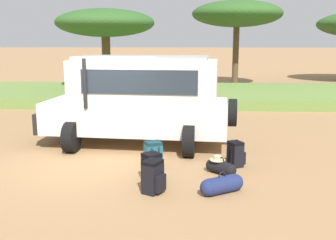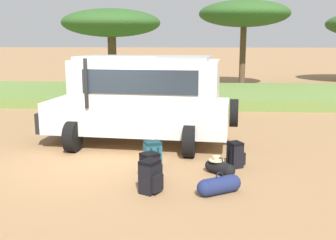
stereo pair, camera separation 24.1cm
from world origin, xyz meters
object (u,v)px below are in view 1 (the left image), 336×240
(backpack_near_rear_wheel, at_px, (153,154))
(duffel_bag_low_black_case, at_px, (221,167))
(backpack_beside_front_wheel, at_px, (153,177))
(acacia_tree_left_mid, at_px, (237,14))
(backpack_cluster_center, at_px, (152,167))
(backpack_outermost, at_px, (236,154))
(duffel_bag_soft_canvas, at_px, (222,185))
(acacia_tree_far_left, at_px, (105,24))
(safari_vehicle, at_px, (141,99))

(backpack_near_rear_wheel, height_order, duffel_bag_low_black_case, backpack_near_rear_wheel)
(backpack_beside_front_wheel, height_order, backpack_near_rear_wheel, backpack_beside_front_wheel)
(duffel_bag_low_black_case, xyz_separation_m, acacia_tree_left_mid, (2.27, 16.96, 4.28))
(backpack_cluster_center, bearing_deg, backpack_near_rear_wheel, 93.73)
(backpack_beside_front_wheel, distance_m, backpack_outermost, 2.44)
(duffel_bag_soft_canvas, bearing_deg, acacia_tree_far_left, 110.47)
(backpack_cluster_center, xyz_separation_m, backpack_near_rear_wheel, (-0.06, 0.89, 0.01))
(acacia_tree_far_left, bearing_deg, backpack_cluster_center, -74.40)
(backpack_cluster_center, xyz_separation_m, acacia_tree_left_mid, (3.72, 17.43, 4.15))
(backpack_beside_front_wheel, xyz_separation_m, acacia_tree_left_mid, (3.64, 18.11, 4.12))
(duffel_bag_low_black_case, bearing_deg, backpack_near_rear_wheel, 164.65)
(safari_vehicle, bearing_deg, backpack_outermost, -36.76)
(duffel_bag_low_black_case, bearing_deg, backpack_beside_front_wheel, -140.03)
(duffel_bag_low_black_case, relative_size, duffel_bag_soft_canvas, 0.75)
(safari_vehicle, xyz_separation_m, backpack_beside_front_wheel, (0.64, -3.48, -0.98))
(backpack_cluster_center, relative_size, backpack_outermost, 0.99)
(backpack_beside_front_wheel, distance_m, acacia_tree_far_left, 13.72)
(safari_vehicle, bearing_deg, duffel_bag_low_black_case, -49.20)
(backpack_near_rear_wheel, xyz_separation_m, backpack_outermost, (1.89, 0.13, -0.01))
(acacia_tree_far_left, bearing_deg, backpack_beside_front_wheel, -74.84)
(safari_vehicle, height_order, backpack_cluster_center, safari_vehicle)
(safari_vehicle, xyz_separation_m, backpack_cluster_center, (0.56, -2.80, -1.01))
(backpack_beside_front_wheel, distance_m, duffel_bag_soft_canvas, 1.31)
(safari_vehicle, distance_m, backpack_near_rear_wheel, 2.22)
(backpack_cluster_center, bearing_deg, acacia_tree_left_mid, 77.94)
(backpack_beside_front_wheel, relative_size, duffel_bag_low_black_case, 1.00)
(backpack_cluster_center, height_order, backpack_outermost, backpack_outermost)
(duffel_bag_soft_canvas, height_order, acacia_tree_left_mid, acacia_tree_left_mid)
(duffel_bag_low_black_case, distance_m, acacia_tree_left_mid, 17.64)
(backpack_outermost, distance_m, duffel_bag_soft_canvas, 1.72)
(safari_vehicle, bearing_deg, backpack_near_rear_wheel, -75.36)
(safari_vehicle, bearing_deg, duffel_bag_soft_canvas, -60.57)
(backpack_cluster_center, xyz_separation_m, backpack_outermost, (1.84, 1.01, 0.00))
(acacia_tree_far_left, bearing_deg, backpack_outermost, -64.86)
(safari_vehicle, xyz_separation_m, backpack_near_rear_wheel, (0.50, -1.91, -1.00))
(safari_vehicle, distance_m, backpack_beside_front_wheel, 3.67)
(duffel_bag_soft_canvas, bearing_deg, backpack_beside_front_wheel, -178.39)
(backpack_beside_front_wheel, relative_size, backpack_near_rear_wheel, 1.07)
(backpack_cluster_center, distance_m, acacia_tree_far_left, 13.07)
(safari_vehicle, distance_m, duffel_bag_soft_canvas, 4.11)
(duffel_bag_soft_canvas, bearing_deg, acacia_tree_left_mid, 82.62)
(backpack_near_rear_wheel, height_order, duffel_bag_soft_canvas, backpack_near_rear_wheel)
(backpack_beside_front_wheel, height_order, acacia_tree_far_left, acacia_tree_far_left)
(backpack_beside_front_wheel, bearing_deg, duffel_bag_soft_canvas, 1.61)
(acacia_tree_far_left, bearing_deg, safari_vehicle, -73.13)
(backpack_cluster_center, xyz_separation_m, duffel_bag_soft_canvas, (1.38, -0.64, -0.12))
(duffel_bag_low_black_case, bearing_deg, backpack_cluster_center, -161.94)
(backpack_near_rear_wheel, distance_m, acacia_tree_far_left, 12.23)
(duffel_bag_low_black_case, bearing_deg, backpack_outermost, 54.62)
(safari_vehicle, height_order, duffel_bag_low_black_case, safari_vehicle)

